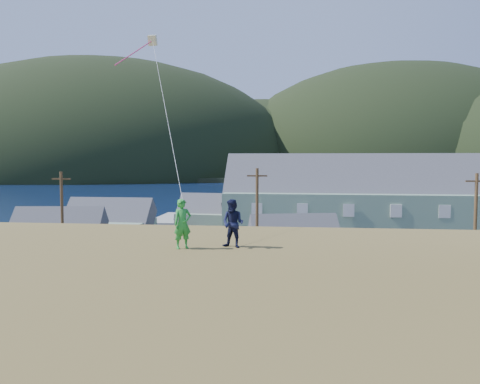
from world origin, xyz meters
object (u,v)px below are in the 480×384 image
object	(u,v)px
shed_teal	(57,239)
shed_palegreen_near	(109,227)
wharf	(235,221)
kite_flyer_green	(183,224)
lodge	(386,204)
shed_palegreen_far	(217,217)
shed_white	(295,246)
kite_flyer_navy	(233,224)

from	to	relation	value
shed_teal	shed_palegreen_near	world-z (taller)	shed_palegreen_near
wharf	kite_flyer_green	distance (m)	59.17
wharf	lodge	world-z (taller)	lodge
lodge	shed_palegreen_far	distance (m)	21.84
shed_white	shed_palegreen_far	distance (m)	21.73
kite_flyer_navy	shed_teal	bearing A→B (deg)	147.88
wharf	shed_palegreen_far	xyz separation A→B (m)	(-0.77, -13.24, 2.26)
kite_flyer_green	wharf	bearing A→B (deg)	62.03
shed_teal	lodge	bearing A→B (deg)	14.92
shed_palegreen_far	shed_white	bearing A→B (deg)	-55.51
shed_palegreen_far	kite_flyer_navy	xyz separation A→B (m)	(7.95, -44.78, 5.38)
shed_palegreen_near	shed_palegreen_far	world-z (taller)	shed_palegreen_near
shed_teal	shed_palegreen_near	xyz separation A→B (m)	(1.96, 8.05, 0.13)
shed_teal	shed_white	xyz separation A→B (m)	(23.19, -0.47, -0.10)
wharf	shed_palegreen_near	distance (m)	26.59
shed_palegreen_near	shed_palegreen_far	xyz separation A→B (m)	(10.86, 10.57, -0.02)
wharf	lodge	xyz separation A→B (m)	(20.41, -18.02, 4.72)
shed_teal	kite_flyer_green	xyz separation A→B (m)	(18.97, -26.56, 5.51)
shed_teal	shed_palegreen_near	bearing A→B (deg)	69.11
shed_palegreen_far	wharf	bearing A→B (deg)	92.66
shed_teal	shed_palegreen_near	distance (m)	8.29
shed_palegreen_far	kite_flyer_green	size ratio (longest dim) A/B	6.12
shed_teal	shed_palegreen_far	xyz separation A→B (m)	(12.82, 18.62, 0.11)
lodge	shed_palegreen_far	xyz separation A→B (m)	(-21.17, 4.78, -2.46)
shed_white	kite_flyer_navy	xyz separation A→B (m)	(-2.43, -25.69, 5.59)
shed_teal	kite_flyer_green	distance (m)	33.10
wharf	shed_palegreen_near	xyz separation A→B (m)	(-11.63, -23.81, 2.28)
shed_teal	shed_white	distance (m)	23.20
shed_teal	shed_palegreen_far	bearing A→B (deg)	48.22
kite_flyer_navy	shed_white	bearing A→B (deg)	104.04
lodge	kite_flyer_green	bearing A→B (deg)	-109.50
kite_flyer_green	kite_flyer_navy	size ratio (longest dim) A/B	1.02
shed_teal	shed_palegreen_near	size ratio (longest dim) A/B	0.95
shed_teal	shed_palegreen_far	size ratio (longest dim) A/B	0.86
shed_palegreen_near	kite_flyer_navy	distance (m)	39.41
wharf	shed_palegreen_far	distance (m)	13.45
shed_white	shed_palegreen_far	bearing A→B (deg)	105.46
shed_white	kite_flyer_green	bearing A→B (deg)	-112.27
kite_flyer_green	shed_teal	bearing A→B (deg)	92.30
kite_flyer_green	kite_flyer_navy	world-z (taller)	kite_flyer_green
shed_white	kite_flyer_navy	bearing A→B (deg)	-108.47
wharf	kite_flyer_green	xyz separation A→B (m)	(5.38, -58.42, 7.66)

